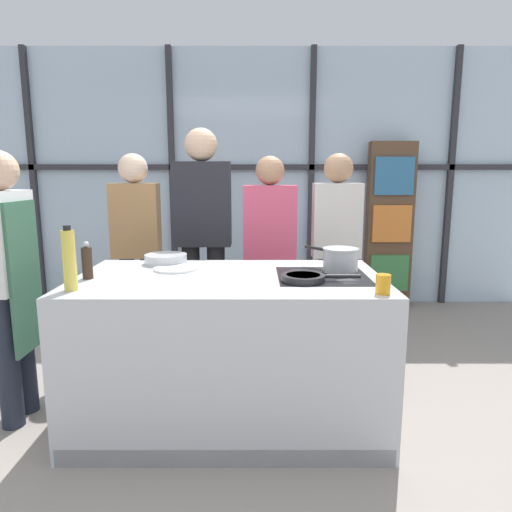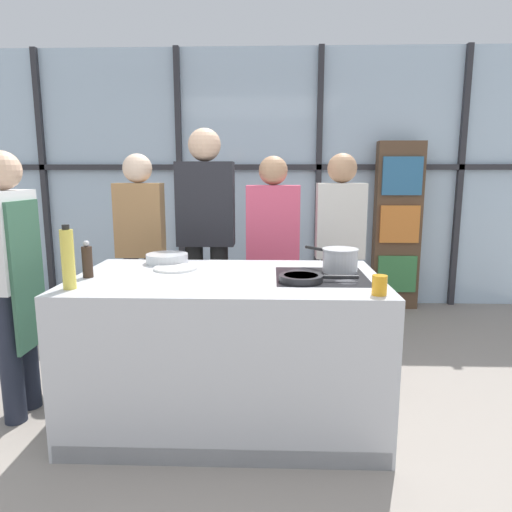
% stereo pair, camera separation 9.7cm
% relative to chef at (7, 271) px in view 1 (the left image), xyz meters
% --- Properties ---
extents(ground_plane, '(18.00, 18.00, 0.00)m').
position_rel_chef_xyz_m(ground_plane, '(1.27, 0.01, -0.92)').
color(ground_plane, gray).
extents(back_window_wall, '(6.40, 0.10, 2.80)m').
position_rel_chef_xyz_m(back_window_wall, '(1.27, 2.58, 0.49)').
color(back_window_wall, silver).
rests_on(back_window_wall, ground_plane).
extents(bookshelf, '(0.49, 0.19, 1.81)m').
position_rel_chef_xyz_m(bookshelf, '(2.89, 2.40, -0.01)').
color(bookshelf, brown).
rests_on(bookshelf, ground_plane).
extents(demo_island, '(1.77, 1.00, 0.88)m').
position_rel_chef_xyz_m(demo_island, '(1.27, 0.01, -0.47)').
color(demo_island, silver).
rests_on(demo_island, ground_plane).
extents(chef, '(0.22, 0.39, 1.60)m').
position_rel_chef_xyz_m(chef, '(0.00, 0.00, 0.00)').
color(chef, '#232838').
rests_on(chef, ground_plane).
extents(spectator_far_left, '(0.37, 0.23, 1.62)m').
position_rel_chef_xyz_m(spectator_far_left, '(0.48, 1.01, 0.03)').
color(spectator_far_left, '#232838').
rests_on(spectator_far_left, ground_plane).
extents(spectator_center_left, '(0.45, 0.25, 1.81)m').
position_rel_chef_xyz_m(spectator_center_left, '(1.01, 1.01, 0.13)').
color(spectator_center_left, black).
rests_on(spectator_center_left, ground_plane).
extents(spectator_center_right, '(0.42, 0.22, 1.61)m').
position_rel_chef_xyz_m(spectator_center_right, '(1.54, 1.01, -0.00)').
color(spectator_center_right, black).
rests_on(spectator_center_right, ground_plane).
extents(spectator_far_right, '(0.38, 0.23, 1.62)m').
position_rel_chef_xyz_m(spectator_far_right, '(2.06, 1.01, 0.03)').
color(spectator_far_right, '#47382D').
rests_on(spectator_far_right, ground_plane).
extents(frying_pan, '(0.44, 0.24, 0.04)m').
position_rel_chef_xyz_m(frying_pan, '(1.70, -0.12, -0.01)').
color(frying_pan, '#232326').
rests_on(frying_pan, demo_island).
extents(saucepan, '(0.30, 0.33, 0.14)m').
position_rel_chef_xyz_m(saucepan, '(1.94, 0.14, 0.05)').
color(saucepan, silver).
rests_on(saucepan, demo_island).
extents(white_plate, '(0.27, 0.27, 0.01)m').
position_rel_chef_xyz_m(white_plate, '(0.93, 0.18, -0.02)').
color(white_plate, white).
rests_on(white_plate, demo_island).
extents(mixing_bowl, '(0.28, 0.28, 0.06)m').
position_rel_chef_xyz_m(mixing_bowl, '(0.83, 0.38, 0.00)').
color(mixing_bowl, silver).
rests_on(mixing_bowl, demo_island).
extents(oil_bottle, '(0.07, 0.07, 0.33)m').
position_rel_chef_xyz_m(oil_bottle, '(0.49, -0.32, 0.13)').
color(oil_bottle, '#E0CC4C').
rests_on(oil_bottle, demo_island).
extents(pepper_grinder, '(0.06, 0.06, 0.21)m').
position_rel_chef_xyz_m(pepper_grinder, '(0.48, -0.06, 0.07)').
color(pepper_grinder, '#332319').
rests_on(pepper_grinder, demo_island).
extents(juice_glass_near, '(0.07, 0.07, 0.10)m').
position_rel_chef_xyz_m(juice_glass_near, '(2.05, -0.39, 0.02)').
color(juice_glass_near, orange).
rests_on(juice_glass_near, demo_island).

